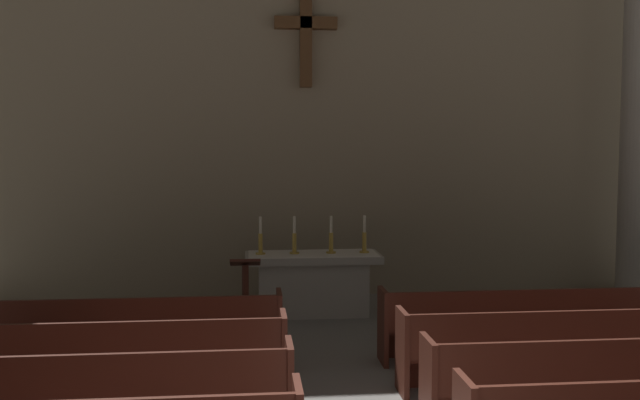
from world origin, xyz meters
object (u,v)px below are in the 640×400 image
pew_left_row_3 (77,400)px  candlestick_inner_left (294,242)px  candlestick_outer_right (364,241)px  pew_left_row_5 (122,333)px  pew_left_row_4 (103,361)px  pew_right_row_4 (569,348)px  candlestick_inner_right (331,241)px  altar (313,282)px  pew_right_row_5 (529,323)px  candlestick_outer_left (260,242)px  pew_right_row_3 (621,381)px  lectern (245,299)px

pew_left_row_3 → candlestick_inner_left: 5.51m
candlestick_outer_right → pew_left_row_5: bearing=-142.0°
pew_left_row_4 → pew_right_row_4: 5.16m
pew_left_row_4 → candlestick_inner_right: (2.88, 3.82, 0.72)m
candlestick_inner_right → pew_left_row_4: bearing=-127.0°
pew_left_row_5 → altar: (2.58, 2.68, 0.06)m
pew_right_row_5 → candlestick_outer_left: candlestick_outer_left is taller
candlestick_outer_left → candlestick_inner_left: (0.55, 0.00, 0.00)m
pew_right_row_3 → candlestick_outer_left: (-3.43, 4.96, 0.72)m
pew_left_row_3 → candlestick_outer_left: 5.31m
pew_left_row_3 → pew_right_row_3: (5.16, 0.00, 0.00)m
candlestick_inner_right → altar: bearing=-180.0°
pew_left_row_4 → candlestick_outer_left: 4.26m
pew_left_row_4 → candlestick_inner_left: 4.51m
pew_left_row_4 → pew_right_row_3: size_ratio=1.00×
pew_left_row_4 → candlestick_inner_left: size_ratio=6.39×
pew_left_row_5 → pew_left_row_3: bearing=-90.0°
pew_right_row_4 → candlestick_inner_left: size_ratio=6.39×
pew_left_row_5 → pew_right_row_5: (5.16, 0.00, 0.00)m
pew_left_row_4 → pew_right_row_4: same height
pew_left_row_4 → candlestick_outer_left: bearing=65.6°
pew_right_row_3 → candlestick_inner_right: size_ratio=6.39×
candlestick_outer_right → pew_left_row_4: bearing=-131.9°
pew_left_row_3 → pew_right_row_5: bearing=23.8°
pew_right_row_3 → candlestick_inner_right: 5.51m
pew_left_row_4 → pew_left_row_5: 1.14m
pew_left_row_3 → candlestick_inner_left: bearing=65.3°
pew_left_row_5 → candlestick_outer_right: (3.43, 2.68, 0.72)m
candlestick_outer_right → lectern: 2.37m
pew_left_row_4 → pew_right_row_4: bearing=0.0°
pew_right_row_3 → pew_left_row_3: bearing=180.0°
pew_left_row_4 → lectern: bearing=60.4°
pew_right_row_5 → candlestick_inner_left: candlestick_inner_left is taller
pew_right_row_5 → lectern: bearing=158.0°
candlestick_inner_right → candlestick_outer_right: same height
pew_left_row_5 → lectern: lectern is taller
pew_right_row_4 → candlestick_outer_right: 4.26m
pew_left_row_4 → candlestick_inner_right: size_ratio=6.39×
pew_left_row_3 → pew_left_row_5: bearing=90.0°
pew_left_row_3 → pew_right_row_4: (5.16, 1.14, 0.00)m
pew_left_row_4 → candlestick_outer_right: bearing=48.1°
candlestick_outer_left → lectern: bearing=-101.3°
pew_right_row_3 → pew_right_row_4: size_ratio=1.00×
pew_left_row_4 → pew_right_row_3: (5.16, -1.14, 0.00)m
lectern → candlestick_outer_right: bearing=31.7°
pew_left_row_3 → altar: size_ratio=1.78×
pew_left_row_5 → candlestick_inner_left: candlestick_inner_left is taller
pew_right_row_4 → candlestick_outer_right: size_ratio=6.39×
pew_left_row_3 → candlestick_outer_left: (1.73, 4.96, 0.72)m
pew_left_row_4 → lectern: size_ratio=3.39×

